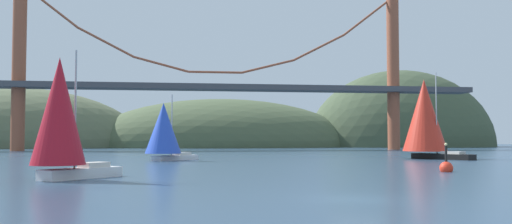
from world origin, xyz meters
TOP-DOWN VIEW (x-y plane):
  - ground_plane at (0.00, 0.00)m, footprint 360.00×360.00m
  - headland_left at (-55.00, 135.00)m, footprint 76.04×44.00m
  - headland_center at (5.00, 135.00)m, footprint 79.80×44.00m
  - headland_right at (60.00, 135.00)m, footprint 58.34×44.00m
  - suspension_bridge at (0.00, 95.00)m, footprint 118.43×6.00m
  - sailboat_blue_spinnaker at (-9.87, 42.96)m, footprint 7.50×7.72m
  - sailboat_scarlet_sail at (24.49, 44.17)m, footprint 8.30×10.25m
  - sailboat_crimson_sail at (-16.05, 13.76)m, footprint 6.42×6.85m
  - channel_buoy at (13.75, 18.10)m, footprint 1.10×1.10m

SIDE VIEW (x-z plane):
  - ground_plane at x=0.00m, z-range 0.00..0.00m
  - headland_left at x=-55.00m, z-range -16.85..16.85m
  - headland_center at x=5.00m, z-range -14.04..14.04m
  - headland_right at x=60.00m, z-range -23.50..23.50m
  - channel_buoy at x=13.75m, z-range -0.95..1.69m
  - sailboat_blue_spinnaker at x=-9.87m, z-range -0.33..7.84m
  - sailboat_crimson_sail at x=-16.05m, z-range -0.16..8.75m
  - sailboat_scarlet_sail at x=24.49m, z-range -0.09..11.28m
  - suspension_bridge at x=0.00m, z-range -2.31..33.24m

